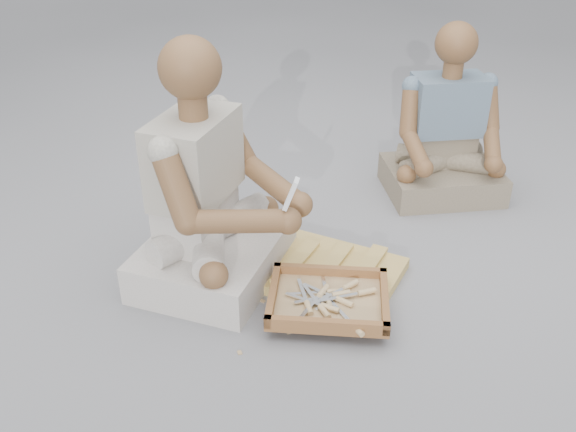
# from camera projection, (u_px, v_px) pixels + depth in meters

# --- Properties ---
(ground) EXTENTS (60.00, 60.00, 0.00)m
(ground) POSITION_uv_depth(u_px,v_px,m) (317.00, 296.00, 2.53)
(ground) COLOR gray
(ground) RESTS_ON ground
(carved_panel) EXTENTS (0.78, 0.64, 0.04)m
(carved_panel) POSITION_uv_depth(u_px,v_px,m) (315.00, 269.00, 2.65)
(carved_panel) COLOR #AB8A42
(carved_panel) RESTS_ON ground
(tool_tray) EXTENTS (0.46, 0.38, 0.06)m
(tool_tray) POSITION_uv_depth(u_px,v_px,m) (328.00, 300.00, 2.40)
(tool_tray) COLOR brown
(tool_tray) RESTS_ON carved_panel
(chisel_0) EXTENTS (0.22, 0.07, 0.02)m
(chisel_0) POSITION_uv_depth(u_px,v_px,m) (330.00, 292.00, 2.44)
(chisel_0) COLOR white
(chisel_0) RESTS_ON tool_tray
(chisel_1) EXTENTS (0.07, 0.22, 0.02)m
(chisel_1) POSITION_uv_depth(u_px,v_px,m) (328.00, 302.00, 2.39)
(chisel_1) COLOR white
(chisel_1) RESTS_ON tool_tray
(chisel_2) EXTENTS (0.13, 0.20, 0.02)m
(chisel_2) POSITION_uv_depth(u_px,v_px,m) (322.00, 308.00, 2.34)
(chisel_2) COLOR white
(chisel_2) RESTS_ON tool_tray
(chisel_3) EXTENTS (0.14, 0.19, 0.02)m
(chisel_3) POSITION_uv_depth(u_px,v_px,m) (344.00, 290.00, 2.45)
(chisel_3) COLOR white
(chisel_3) RESTS_ON tool_tray
(chisel_4) EXTENTS (0.21, 0.09, 0.02)m
(chisel_4) POSITION_uv_depth(u_px,v_px,m) (325.00, 306.00, 2.35)
(chisel_4) COLOR white
(chisel_4) RESTS_ON tool_tray
(chisel_5) EXTENTS (0.20, 0.12, 0.02)m
(chisel_5) POSITION_uv_depth(u_px,v_px,m) (340.00, 300.00, 2.39)
(chisel_5) COLOR white
(chisel_5) RESTS_ON tool_tray
(chisel_6) EXTENTS (0.14, 0.19, 0.02)m
(chisel_6) POSITION_uv_depth(u_px,v_px,m) (353.00, 325.00, 2.27)
(chisel_6) COLOR white
(chisel_6) RESTS_ON tool_tray
(chisel_7) EXTENTS (0.16, 0.17, 0.02)m
(chisel_7) POSITION_uv_depth(u_px,v_px,m) (346.00, 287.00, 2.45)
(chisel_7) COLOR white
(chisel_7) RESTS_ON tool_tray
(chisel_8) EXTENTS (0.09, 0.21, 0.02)m
(chisel_8) POSITION_uv_depth(u_px,v_px,m) (307.00, 304.00, 2.37)
(chisel_8) COLOR white
(chisel_8) RESTS_ON tool_tray
(chisel_9) EXTENTS (0.21, 0.11, 0.02)m
(chisel_9) POSITION_uv_depth(u_px,v_px,m) (336.00, 295.00, 2.41)
(chisel_9) COLOR white
(chisel_9) RESTS_ON tool_tray
(chisel_10) EXTENTS (0.10, 0.21, 0.02)m
(chisel_10) POSITION_uv_depth(u_px,v_px,m) (320.00, 294.00, 2.41)
(chisel_10) COLOR white
(chisel_10) RESTS_ON tool_tray
(chisel_11) EXTENTS (0.21, 0.11, 0.02)m
(chisel_11) POSITION_uv_depth(u_px,v_px,m) (361.00, 293.00, 2.42)
(chisel_11) COLOR white
(chisel_11) RESTS_ON tool_tray
(wood_chip_0) EXTENTS (0.02, 0.02, 0.00)m
(wood_chip_0) POSITION_uv_depth(u_px,v_px,m) (267.00, 326.00, 2.37)
(wood_chip_0) COLOR tan
(wood_chip_0) RESTS_ON ground
(wood_chip_1) EXTENTS (0.02, 0.02, 0.00)m
(wood_chip_1) POSITION_uv_depth(u_px,v_px,m) (240.00, 353.00, 2.25)
(wood_chip_1) COLOR tan
(wood_chip_1) RESTS_ON ground
(wood_chip_2) EXTENTS (0.02, 0.02, 0.00)m
(wood_chip_2) POSITION_uv_depth(u_px,v_px,m) (290.00, 286.00, 2.59)
(wood_chip_2) COLOR tan
(wood_chip_2) RESTS_ON ground
(wood_chip_3) EXTENTS (0.02, 0.02, 0.00)m
(wood_chip_3) POSITION_uv_depth(u_px,v_px,m) (292.00, 299.00, 2.51)
(wood_chip_3) COLOR tan
(wood_chip_3) RESTS_ON ground
(wood_chip_4) EXTENTS (0.02, 0.02, 0.00)m
(wood_chip_4) POSITION_uv_depth(u_px,v_px,m) (348.00, 317.00, 2.42)
(wood_chip_4) COLOR tan
(wood_chip_4) RESTS_ON ground
(wood_chip_5) EXTENTS (0.02, 0.02, 0.00)m
(wood_chip_5) POSITION_uv_depth(u_px,v_px,m) (323.00, 316.00, 2.42)
(wood_chip_5) COLOR tan
(wood_chip_5) RESTS_ON ground
(wood_chip_6) EXTENTS (0.02, 0.02, 0.00)m
(wood_chip_6) POSITION_uv_depth(u_px,v_px,m) (403.00, 272.00, 2.67)
(wood_chip_6) COLOR tan
(wood_chip_6) RESTS_ON ground
(wood_chip_7) EXTENTS (0.02, 0.02, 0.00)m
(wood_chip_7) POSITION_uv_depth(u_px,v_px,m) (263.00, 301.00, 2.50)
(wood_chip_7) COLOR tan
(wood_chip_7) RESTS_ON ground
(wood_chip_8) EXTENTS (0.02, 0.02, 0.00)m
(wood_chip_8) POSITION_uv_depth(u_px,v_px,m) (289.00, 332.00, 2.34)
(wood_chip_8) COLOR tan
(wood_chip_8) RESTS_ON ground
(craftsman) EXTENTS (0.71, 0.72, 0.98)m
(craftsman) POSITION_uv_depth(u_px,v_px,m) (209.00, 203.00, 2.50)
(craftsman) COLOR beige
(craftsman) RESTS_ON ground
(companion) EXTENTS (0.64, 0.56, 0.85)m
(companion) POSITION_uv_depth(u_px,v_px,m) (446.00, 140.00, 3.16)
(companion) COLOR gray
(companion) RESTS_ON ground
(mobile_phone) EXTENTS (0.06, 0.05, 0.12)m
(mobile_phone) POSITION_uv_depth(u_px,v_px,m) (291.00, 194.00, 2.28)
(mobile_phone) COLOR white
(mobile_phone) RESTS_ON craftsman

